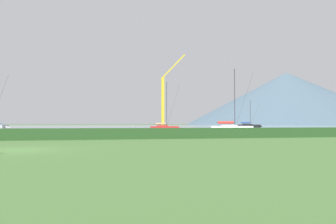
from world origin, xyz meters
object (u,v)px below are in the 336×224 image
sailboat_slip_5 (249,126)px  sailboat_slip_7 (165,128)px  sailboat_slip_2 (232,128)px  dock_crane (164,104)px

sailboat_slip_5 → sailboat_slip_7: (-32.80, -26.89, -0.10)m
sailboat_slip_2 → sailboat_slip_7: (-8.26, 15.57, -0.08)m
sailboat_slip_2 → sailboat_slip_7: 17.63m
sailboat_slip_5 → dock_crane: dock_crane is taller
sailboat_slip_2 → sailboat_slip_5: (24.54, 42.46, 0.02)m
sailboat_slip_2 → dock_crane: bearing=109.2°
dock_crane → sailboat_slip_7: bearing=-101.0°
sailboat_slip_5 → sailboat_slip_7: size_ratio=0.87×
sailboat_slip_5 → dock_crane: size_ratio=0.40×
sailboat_slip_7 → sailboat_slip_5: bearing=42.2°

